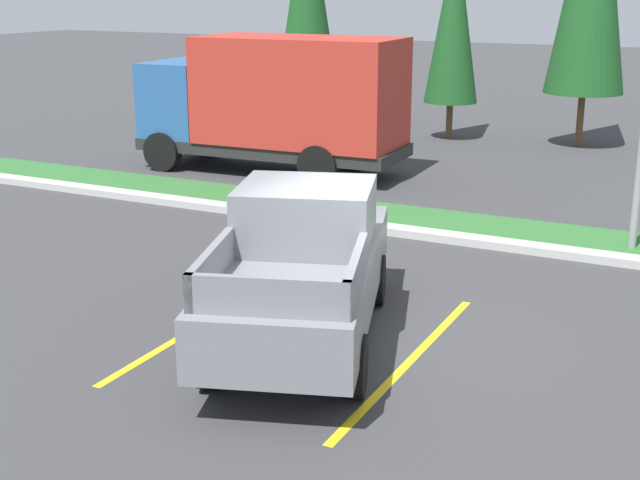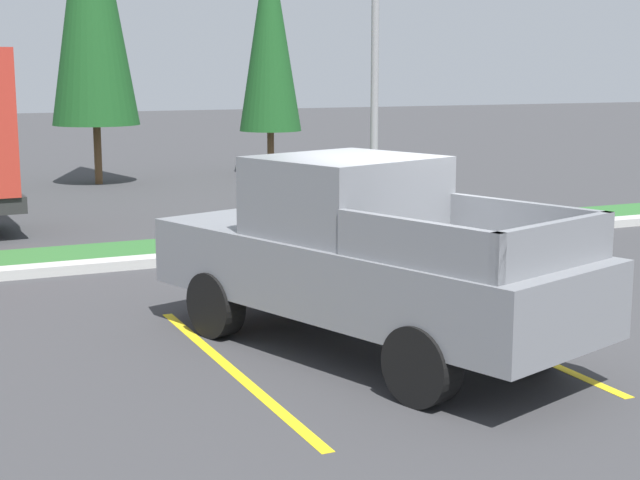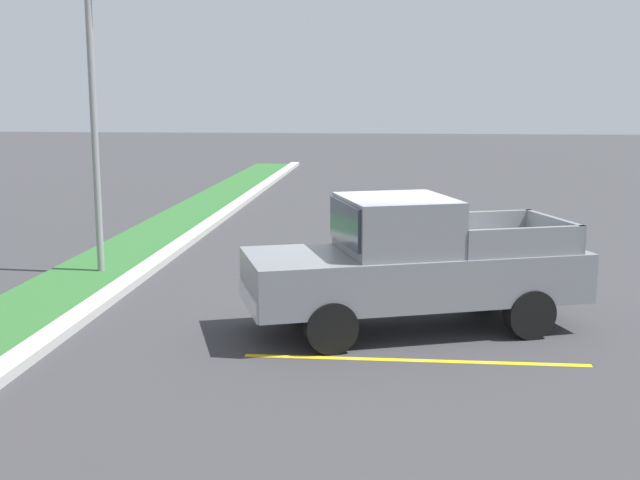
{
  "view_description": "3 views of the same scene",
  "coord_description": "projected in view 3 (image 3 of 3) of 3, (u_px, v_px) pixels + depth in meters",
  "views": [
    {
      "loc": [
        4.44,
        -10.12,
        4.67
      ],
      "look_at": [
        -0.81,
        0.33,
        1.21
      ],
      "focal_mm": 48.95,
      "sensor_mm": 36.0,
      "label": 1
    },
    {
      "loc": [
        -5.27,
        -9.32,
        3.02
      ],
      "look_at": [
        -0.51,
        1.17,
        0.95
      ],
      "focal_mm": 53.39,
      "sensor_mm": 36.0,
      "label": 2
    },
    {
      "loc": [
        -13.16,
        -0.1,
        3.69
      ],
      "look_at": [
        -0.63,
        1.07,
        1.39
      ],
      "focal_mm": 45.74,
      "sensor_mm": 36.0,
      "label": 3
    }
  ],
  "objects": [
    {
      "name": "pickup_truck_main",
      "position": [
        411.0,
        265.0,
        12.65
      ],
      "size": [
        3.46,
        5.55,
        2.1
      ],
      "color": "black",
      "rests_on": "ground"
    },
    {
      "name": "parking_line_near",
      "position": [
        415.0,
        360.0,
        11.33
      ],
      "size": [
        0.12,
        4.8,
        0.01
      ],
      "primitive_type": "cube",
      "color": "yellow",
      "rests_on": "ground"
    },
    {
      "name": "curb_strip",
      "position": [
        96.0,
        305.0,
        14.01
      ],
      "size": [
        56.0,
        0.4,
        0.15
      ],
      "primitive_type": "cube",
      "color": "#B2B2AD",
      "rests_on": "ground"
    },
    {
      "name": "parking_line_far",
      "position": [
        411.0,
        303.0,
        14.36
      ],
      "size": [
        0.12,
        4.8,
        0.01
      ],
      "primitive_type": "cube",
      "color": "yellow",
      "rests_on": "ground"
    },
    {
      "name": "street_light",
      "position": [
        98.0,
        60.0,
        15.97
      ],
      "size": [
        0.24,
        1.49,
        7.46
      ],
      "color": "gray",
      "rests_on": "ground"
    },
    {
      "name": "ground_plane",
      "position": [
        387.0,
        316.0,
        13.56
      ],
      "size": [
        120.0,
        120.0,
        0.0
      ],
      "primitive_type": "plane",
      "color": "#38383A"
    },
    {
      "name": "grass_median",
      "position": [
        35.0,
        306.0,
        14.12
      ],
      "size": [
        56.0,
        1.8,
        0.06
      ],
      "primitive_type": "cube",
      "color": "#2D662D",
      "rests_on": "ground"
    }
  ]
}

